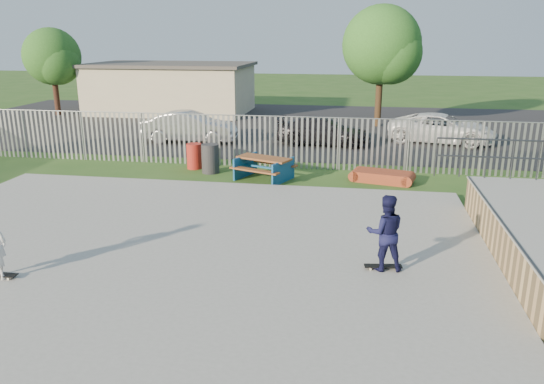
% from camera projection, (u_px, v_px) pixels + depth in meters
% --- Properties ---
extents(ground, '(120.00, 120.00, 0.00)m').
position_uv_depth(ground, '(164.00, 257.00, 12.37)').
color(ground, '#2C531C').
rests_on(ground, ground).
extents(concrete_slab, '(15.00, 12.00, 0.15)m').
position_uv_depth(concrete_slab, '(164.00, 254.00, 12.35)').
color(concrete_slab, gray).
rests_on(concrete_slab, ground).
extents(fence, '(26.04, 16.02, 2.00)m').
position_uv_depth(fence, '(246.00, 170.00, 16.27)').
color(fence, gray).
rests_on(fence, ground).
extents(picnic_table, '(2.36, 2.17, 0.81)m').
position_uv_depth(picnic_table, '(264.00, 168.00, 18.87)').
color(picnic_table, brown).
rests_on(picnic_table, ground).
extents(funbox, '(2.01, 1.34, 0.37)m').
position_uv_depth(funbox, '(382.00, 177.00, 18.64)').
color(funbox, maroon).
rests_on(funbox, ground).
extents(trash_bin_red, '(0.58, 0.58, 0.97)m').
position_uv_depth(trash_bin_red, '(194.00, 156.00, 20.40)').
color(trash_bin_red, '#A62219').
rests_on(trash_bin_red, ground).
extents(trash_bin_grey, '(0.65, 0.65, 1.08)m').
position_uv_depth(trash_bin_grey, '(210.00, 159.00, 19.74)').
color(trash_bin_grey, '#2A292C').
rests_on(trash_bin_grey, ground).
extents(parking_lot, '(40.00, 18.00, 0.02)m').
position_uv_depth(parking_lot, '(282.00, 125.00, 30.33)').
color(parking_lot, black).
rests_on(parking_lot, ground).
extents(car_silver, '(4.50, 1.75, 1.46)m').
position_uv_depth(car_silver, '(190.00, 127.00, 25.23)').
color(car_silver, '#B7B7BC').
rests_on(car_silver, parking_lot).
extents(car_dark, '(4.47, 1.97, 1.28)m').
position_uv_depth(car_dark, '(323.00, 131.00, 24.73)').
color(car_dark, black).
rests_on(car_dark, parking_lot).
extents(car_white, '(5.33, 3.35, 1.37)m').
position_uv_depth(car_white, '(442.00, 128.00, 25.13)').
color(car_white, white).
rests_on(car_white, parking_lot).
extents(building, '(10.40, 6.40, 3.20)m').
position_uv_depth(building, '(171.00, 88.00, 34.92)').
color(building, beige).
rests_on(building, ground).
extents(tree_left, '(3.52, 3.52, 5.43)m').
position_uv_depth(tree_left, '(52.00, 57.00, 33.09)').
color(tree_left, '#3D2218').
rests_on(tree_left, ground).
extents(tree_mid, '(4.26, 4.26, 6.57)m').
position_uv_depth(tree_mid, '(382.00, 45.00, 28.70)').
color(tree_mid, '#422D1A').
rests_on(tree_mid, ground).
extents(skateboard_a, '(0.82, 0.31, 0.08)m').
position_uv_depth(skateboard_a, '(383.00, 267.00, 11.37)').
color(skateboard_a, black).
rests_on(skateboard_a, concrete_slab).
extents(skater_navy, '(0.89, 0.74, 1.66)m').
position_uv_depth(skater_navy, '(385.00, 233.00, 11.15)').
color(skater_navy, '#121339').
rests_on(skater_navy, concrete_slab).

